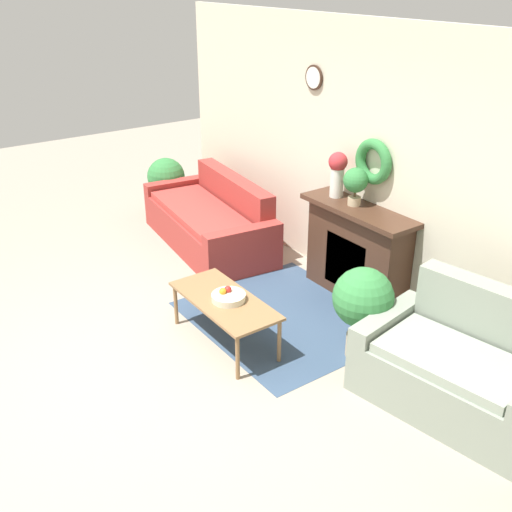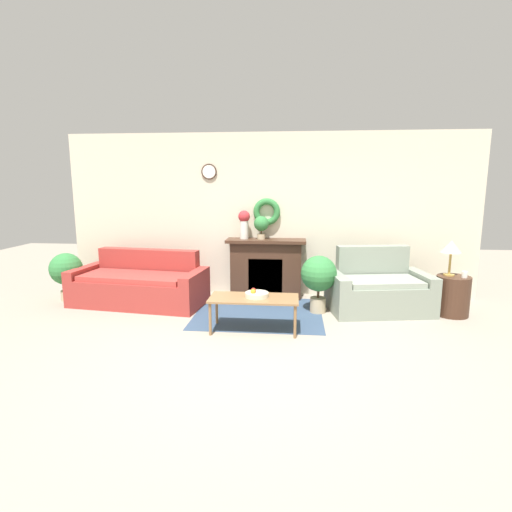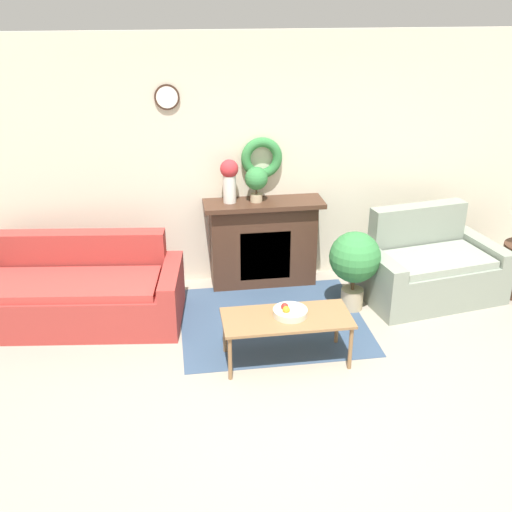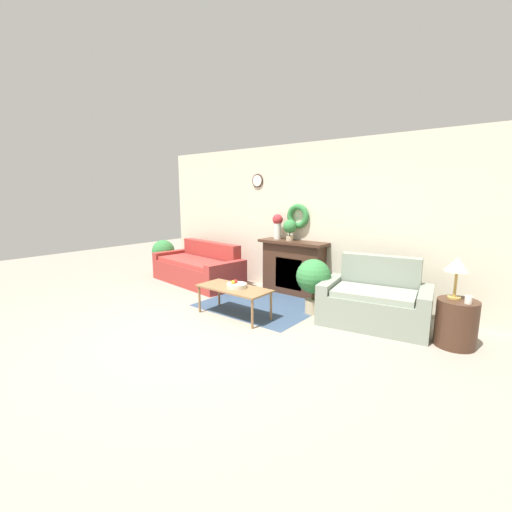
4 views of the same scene
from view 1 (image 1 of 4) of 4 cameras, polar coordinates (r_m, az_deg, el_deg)
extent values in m
plane|color=gray|center=(5.15, -11.47, -11.74)|extent=(16.00, 16.00, 0.00)
cube|color=#334760|center=(5.90, 2.86, -5.87)|extent=(1.84, 1.61, 0.01)
cube|color=beige|center=(5.96, 11.88, 8.22)|extent=(6.80, 0.06, 2.70)
cylinder|color=#382319|center=(6.46, 5.54, 16.56)|extent=(0.25, 0.02, 0.25)
cylinder|color=white|center=(6.46, 5.46, 16.55)|extent=(0.22, 0.01, 0.22)
torus|color=#337A3D|center=(5.90, 11.10, 8.81)|extent=(0.44, 0.10, 0.44)
cube|color=#42281C|center=(6.17, 9.60, 0.16)|extent=(1.15, 0.34, 0.93)
cube|color=black|center=(6.09, 8.49, -0.77)|extent=(0.55, 0.02, 0.56)
cube|color=orange|center=(6.12, 8.39, -1.37)|extent=(0.44, 0.01, 0.31)
cube|color=#42281C|center=(5.95, 9.70, 4.34)|extent=(1.29, 0.41, 0.05)
cube|color=#9E332D|center=(7.32, -5.27, 2.47)|extent=(1.77, 0.91, 0.42)
cube|color=#9E332D|center=(7.42, -2.09, 4.57)|extent=(1.71, 0.40, 0.82)
cube|color=#9E332D|center=(8.14, -7.30, 5.34)|extent=(0.28, 0.93, 0.56)
cube|color=#9E332D|center=(6.56, -1.20, 0.36)|extent=(0.28, 0.93, 0.56)
cube|color=#AD3832|center=(7.22, -5.35, 4.28)|extent=(1.70, 0.85, 0.08)
cube|color=gray|center=(4.88, 17.83, -11.80)|extent=(1.20, 0.85, 0.44)
cube|color=gray|center=(5.08, 20.59, -7.24)|extent=(1.11, 0.37, 0.94)
cube|color=gray|center=(5.15, 12.27, -7.93)|extent=(0.31, 0.89, 0.58)
cube|color=gray|center=(4.73, 18.25, -9.31)|extent=(1.14, 0.79, 0.08)
cube|color=olive|center=(5.33, -3.03, -4.25)|extent=(1.14, 0.51, 0.03)
cylinder|color=olive|center=(5.75, -7.64, -4.60)|extent=(0.04, 0.04, 0.42)
cylinder|color=olive|center=(4.98, -1.77, -9.67)|extent=(0.04, 0.04, 0.42)
cylinder|color=olive|center=(5.93, -3.98, -3.41)|extent=(0.04, 0.04, 0.42)
cylinder|color=olive|center=(5.18, 2.23, -8.07)|extent=(0.04, 0.04, 0.42)
cylinder|color=beige|center=(5.29, -2.63, -3.93)|extent=(0.30, 0.30, 0.06)
sphere|color=#B2231E|center=(5.31, -2.70, -3.21)|extent=(0.07, 0.07, 0.07)
sphere|color=orange|center=(5.29, -3.19, -3.39)|extent=(0.07, 0.07, 0.07)
cylinder|color=silver|center=(6.16, 7.70, 6.93)|extent=(0.14, 0.14, 0.30)
sphere|color=#B72D33|center=(6.09, 7.82, 8.90)|extent=(0.19, 0.19, 0.19)
cylinder|color=tan|center=(5.99, 9.33, 5.20)|extent=(0.13, 0.13, 0.09)
cylinder|color=#4C3823|center=(5.96, 9.38, 5.89)|extent=(0.02, 0.02, 0.07)
sphere|color=#337A3D|center=(5.92, 9.48, 7.14)|extent=(0.24, 0.24, 0.24)
cylinder|color=tan|center=(8.46, -8.37, 4.64)|extent=(0.22, 0.22, 0.16)
cylinder|color=#4C3823|center=(8.40, -8.44, 5.61)|extent=(0.04, 0.04, 0.14)
sphere|color=#337A3D|center=(8.31, -8.56, 7.48)|extent=(0.51, 0.51, 0.51)
cylinder|color=tan|center=(5.38, 9.77, -8.33)|extent=(0.23, 0.23, 0.22)
cylinder|color=#4C3823|center=(5.28, 9.92, -6.70)|extent=(0.04, 0.04, 0.14)
sphere|color=#337A3D|center=(5.13, 10.17, -3.93)|extent=(0.52, 0.52, 0.52)
camera|label=2|loc=(4.39, -66.02, -6.67)|focal=28.00mm
camera|label=3|loc=(5.27, -60.52, 13.13)|focal=42.00mm
camera|label=4|loc=(1.86, -74.63, -42.04)|focal=24.00mm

